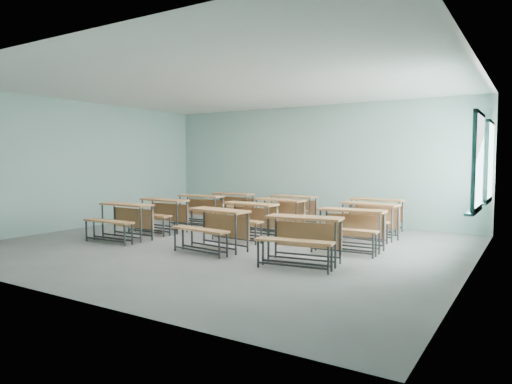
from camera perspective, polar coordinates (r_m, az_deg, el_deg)
room at (r=9.17m, az=-3.04°, el=3.27°), size 9.04×8.04×3.24m
desk_unit_r0c0 at (r=10.17m, az=-16.32°, el=-2.87°), size 1.26×0.85×0.78m
desk_unit_r0c1 at (r=8.66m, az=-5.17°, el=-3.90°), size 1.34×0.98×0.78m
desk_unit_r0c2 at (r=7.54m, az=5.77°, el=-5.09°), size 1.36×1.00×0.78m
desk_unit_r1c0 at (r=11.11m, az=-11.81°, el=-2.23°), size 1.28×0.88×0.78m
desk_unit_r1c1 at (r=9.91m, az=-1.10°, el=-2.89°), size 1.31×0.92×0.78m
desk_unit_r1c2 at (r=8.81m, az=11.66°, el=-3.84°), size 1.28×0.89×0.78m
desk_unit_r2c0 at (r=12.14m, az=-7.19°, el=-1.65°), size 1.29×0.90×0.78m
desk_unit_r2c1 at (r=10.92m, az=2.65°, el=-2.25°), size 1.33×0.96×0.78m
desk_unit_r2c2 at (r=10.16m, az=13.78°, el=-2.84°), size 1.35×1.00×0.78m
desk_unit_r3c0 at (r=12.89m, az=-3.18°, el=-1.30°), size 1.28×0.88×0.78m
desk_unit_r3c1 at (r=11.97m, az=4.42°, el=-1.71°), size 1.30×0.91×0.78m
desk_unit_r3c2 at (r=11.33m, az=14.68°, el=-2.15°), size 1.26×0.86×0.78m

